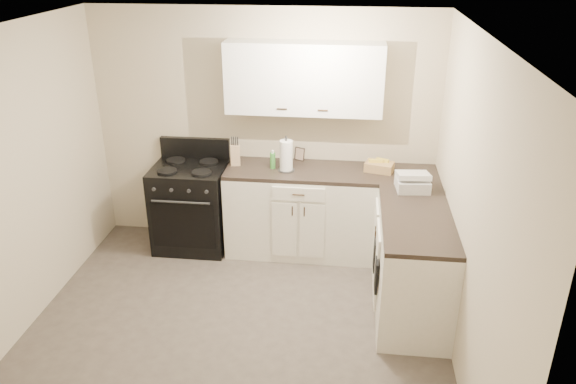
# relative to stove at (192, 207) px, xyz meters

# --- Properties ---
(floor) EXTENTS (3.60, 3.60, 0.00)m
(floor) POSITION_rel_stove_xyz_m (0.76, -1.48, -0.46)
(floor) COLOR #473F38
(floor) RESTS_ON ground
(ceiling) EXTENTS (3.60, 3.60, 0.00)m
(ceiling) POSITION_rel_stove_xyz_m (0.76, -1.48, 2.04)
(ceiling) COLOR white
(ceiling) RESTS_ON wall_back
(wall_back) EXTENTS (3.60, 0.00, 3.60)m
(wall_back) POSITION_rel_stove_xyz_m (0.76, 0.32, 0.79)
(wall_back) COLOR beige
(wall_back) RESTS_ON ground
(wall_right) EXTENTS (0.00, 3.60, 3.60)m
(wall_right) POSITION_rel_stove_xyz_m (2.56, -1.48, 0.79)
(wall_right) COLOR beige
(wall_right) RESTS_ON ground
(wall_left) EXTENTS (0.00, 3.60, 3.60)m
(wall_left) POSITION_rel_stove_xyz_m (-1.04, -1.48, 0.79)
(wall_left) COLOR beige
(wall_left) RESTS_ON ground
(wall_front) EXTENTS (3.60, 0.00, 3.60)m
(wall_front) POSITION_rel_stove_xyz_m (0.76, -3.28, 0.79)
(wall_front) COLOR beige
(wall_front) RESTS_ON ground
(base_cabinets_back) EXTENTS (1.55, 0.60, 0.90)m
(base_cabinets_back) POSITION_rel_stove_xyz_m (1.18, 0.02, -0.01)
(base_cabinets_back) COLOR white
(base_cabinets_back) RESTS_ON floor
(base_cabinets_right) EXTENTS (0.60, 1.90, 0.90)m
(base_cabinets_right) POSITION_rel_stove_xyz_m (2.26, -0.63, -0.01)
(base_cabinets_right) COLOR white
(base_cabinets_right) RESTS_ON floor
(countertop_back) EXTENTS (1.55, 0.60, 0.04)m
(countertop_back) POSITION_rel_stove_xyz_m (1.18, 0.02, 0.46)
(countertop_back) COLOR black
(countertop_back) RESTS_ON base_cabinets_back
(countertop_right) EXTENTS (0.60, 1.90, 0.04)m
(countertop_right) POSITION_rel_stove_xyz_m (2.26, -0.63, 0.46)
(countertop_right) COLOR black
(countertop_right) RESTS_ON base_cabinets_right
(upper_cabinets) EXTENTS (1.55, 0.30, 0.70)m
(upper_cabinets) POSITION_rel_stove_xyz_m (1.18, 0.18, 1.38)
(upper_cabinets) COLOR white
(upper_cabinets) RESTS_ON wall_back
(stove) EXTENTS (0.76, 0.65, 0.92)m
(stove) POSITION_rel_stove_xyz_m (0.00, 0.00, 0.00)
(stove) COLOR black
(stove) RESTS_ON floor
(knife_block) EXTENTS (0.11, 0.11, 0.21)m
(knife_block) POSITION_rel_stove_xyz_m (0.49, 0.07, 0.59)
(knife_block) COLOR tan
(knife_block) RESTS_ON countertop_back
(paper_towel) EXTENTS (0.14, 0.14, 0.32)m
(paper_towel) POSITION_rel_stove_xyz_m (1.03, -0.02, 0.64)
(paper_towel) COLOR white
(paper_towel) RESTS_ON countertop_back
(soap_bottle) EXTENTS (0.06, 0.06, 0.17)m
(soap_bottle) POSITION_rel_stove_xyz_m (0.88, 0.02, 0.56)
(soap_bottle) COLOR green
(soap_bottle) RESTS_ON countertop_back
(picture_frame) EXTENTS (0.11, 0.08, 0.14)m
(picture_frame) POSITION_rel_stove_xyz_m (1.13, 0.28, 0.55)
(picture_frame) COLOR black
(picture_frame) RESTS_ON countertop_back
(wicker_basket) EXTENTS (0.31, 0.25, 0.09)m
(wicker_basket) POSITION_rel_stove_xyz_m (1.96, 0.07, 0.53)
(wicker_basket) COLOR tan
(wicker_basket) RESTS_ON countertop_right
(countertop_grill) EXTENTS (0.32, 0.30, 0.11)m
(countertop_grill) POSITION_rel_stove_xyz_m (2.26, -0.35, 0.53)
(countertop_grill) COLOR silver
(countertop_grill) RESTS_ON countertop_right
(oven_mitt_near) EXTENTS (0.02, 0.17, 0.29)m
(oven_mitt_near) POSITION_rel_stove_xyz_m (1.93, -1.17, 0.03)
(oven_mitt_near) COLOR black
(oven_mitt_near) RESTS_ON base_cabinets_right
(oven_mitt_far) EXTENTS (0.02, 0.17, 0.29)m
(oven_mitt_far) POSITION_rel_stove_xyz_m (1.93, -0.78, -0.01)
(oven_mitt_far) COLOR black
(oven_mitt_far) RESTS_ON base_cabinets_right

